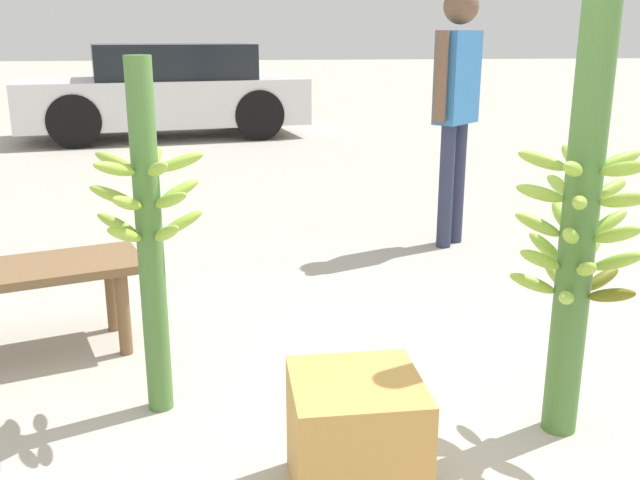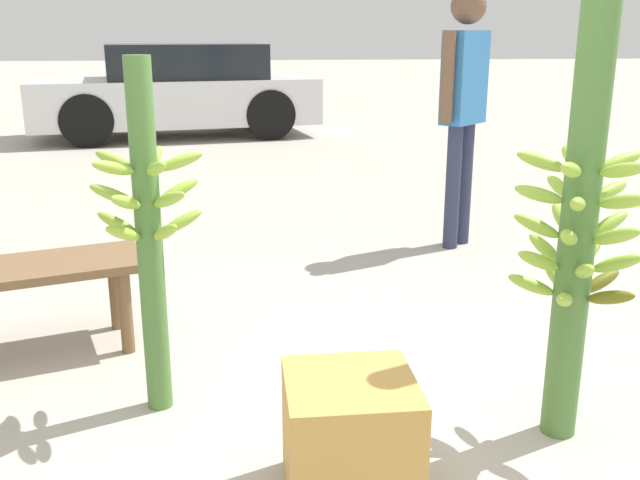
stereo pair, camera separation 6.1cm
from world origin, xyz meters
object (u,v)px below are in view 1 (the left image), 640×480
object	(u,v)px
banana_stalk_left	(149,230)
vendor_person	(457,92)
banana_stalk_center	(579,225)
produce_crate	(356,438)
parked_car	(165,92)

from	to	relation	value
banana_stalk_left	vendor_person	world-z (taller)	vendor_person
banana_stalk_center	produce_crate	distance (m)	1.07
banana_stalk_center	parked_car	bearing A→B (deg)	103.66
banana_stalk_center	produce_crate	bearing A→B (deg)	-160.73
banana_stalk_left	vendor_person	xyz separation A→B (m)	(1.85, 2.08, 0.33)
banana_stalk_left	produce_crate	distance (m)	1.08
parked_car	banana_stalk_left	bearing A→B (deg)	173.56
banana_stalk_center	parked_car	size ratio (longest dim) A/B	0.38
parked_car	produce_crate	distance (m)	8.74
banana_stalk_center	parked_car	world-z (taller)	banana_stalk_center
banana_stalk_center	parked_car	distance (m)	8.60
vendor_person	produce_crate	xyz separation A→B (m)	(-1.18, -2.73, -0.86)
produce_crate	vendor_person	bearing A→B (deg)	66.68
banana_stalk_left	produce_crate	xyz separation A→B (m)	(0.67, -0.66, -0.53)
parked_car	produce_crate	world-z (taller)	parked_car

